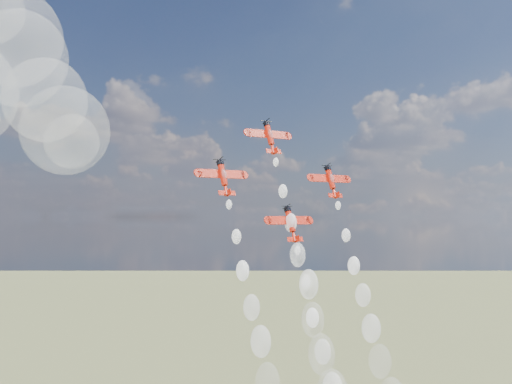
{
  "coord_description": "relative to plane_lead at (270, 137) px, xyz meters",
  "views": [
    {
      "loc": [
        -89.2,
        -104.58,
        75.74
      ],
      "look_at": [
        -6.58,
        11.6,
        80.71
      ],
      "focal_mm": 50.0,
      "sensor_mm": 36.0,
      "label": 1
    }
  ],
  "objects": [
    {
      "name": "plane_lead",
      "position": [
        0.0,
        0.0,
        0.0
      ],
      "size": [
        10.71,
        4.85,
        7.31
      ],
      "rotation": [
        1.2,
        0.0,
        0.0
      ],
      "color": "#B91909",
      "rests_on": "ground"
    },
    {
      "name": "plane_slot",
      "position": [
        0.0,
        -7.09,
        -18.11
      ],
      "size": [
        10.71,
        4.85,
        7.31
      ],
      "rotation": [
        1.2,
        0.0,
        0.0
      ],
      "color": "#B91909",
      "rests_on": "ground"
    },
    {
      "name": "plane_right",
      "position": [
        13.89,
        -3.55,
        -9.05
      ],
      "size": [
        10.71,
        4.85,
        7.31
      ],
      "rotation": [
        1.2,
        0.0,
        0.0
      ],
      "color": "#B91909",
      "rests_on": "ground"
    },
    {
      "name": "smoke_trail_right",
      "position": [
        13.86,
        -19.32,
        -49.4
      ],
      "size": [
        5.82,
        19.58,
        46.77
      ],
      "color": "white",
      "rests_on": "plane_right"
    },
    {
      "name": "smoke_trail_lead",
      "position": [
        0.08,
        -15.72,
        -40.48
      ],
      "size": [
        5.1,
        20.4,
        47.08
      ],
      "color": "white",
      "rests_on": "plane_lead"
    },
    {
      "name": "plane_left",
      "position": [
        -13.89,
        -3.55,
        -9.05
      ],
      "size": [
        10.71,
        4.85,
        7.31
      ],
      "rotation": [
        1.2,
        0.0,
        0.0
      ],
      "color": "#B91909",
      "rests_on": "ground"
    }
  ]
}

